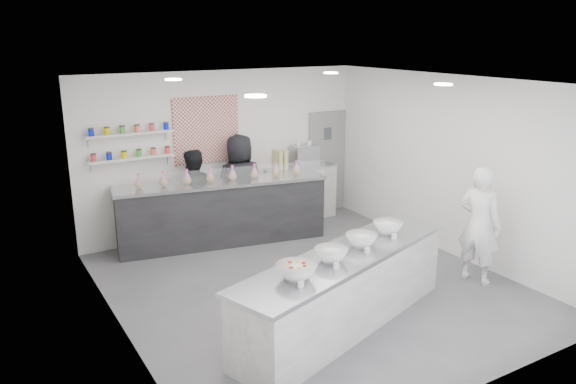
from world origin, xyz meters
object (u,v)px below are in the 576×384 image
object	(u,v)px
prep_counter	(345,290)
staff_right	(240,185)
espresso_ledge	(301,193)
back_bar	(223,213)
staff_left	(193,197)
woman_prep	(479,225)
espresso_machine	(304,156)

from	to	relation	value
prep_counter	staff_right	size ratio (longest dim) A/B	1.93
espresso_ledge	back_bar	bearing A→B (deg)	-165.93
staff_left	back_bar	bearing A→B (deg)	126.49
prep_counter	back_bar	bearing A→B (deg)	73.59
prep_counter	espresso_ledge	distance (m)	4.38
woman_prep	staff_left	world-z (taller)	woman_prep
back_bar	staff_right	size ratio (longest dim) A/B	1.96
prep_counter	espresso_ledge	world-z (taller)	espresso_ledge
prep_counter	staff_right	bearing A→B (deg)	65.89
woman_prep	staff_left	xyz separation A→B (m)	(-3.06, 3.71, -0.05)
espresso_ledge	woman_prep	xyz separation A→B (m)	(0.70, -3.89, 0.35)
staff_left	staff_right	size ratio (longest dim) A/B	0.90
back_bar	staff_right	world-z (taller)	staff_right
prep_counter	woman_prep	xyz separation A→B (m)	(2.51, 0.10, 0.40)
espresso_ledge	woman_prep	bearing A→B (deg)	-79.82
espresso_ledge	woman_prep	distance (m)	3.96
prep_counter	espresso_ledge	xyz separation A→B (m)	(1.81, 3.98, 0.05)
espresso_ledge	woman_prep	size ratio (longest dim) A/B	0.81
back_bar	staff_left	size ratio (longest dim) A/B	2.18
espresso_ledge	espresso_machine	bearing A→B (deg)	0.00
espresso_machine	staff_left	xyz separation A→B (m)	(-2.44, -0.18, -0.44)
prep_counter	woman_prep	bearing A→B (deg)	-16.16
prep_counter	espresso_machine	bearing A→B (deg)	46.31
prep_counter	back_bar	world-z (taller)	back_bar
woman_prep	staff_right	world-z (taller)	staff_right
staff_right	espresso_ledge	bearing A→B (deg)	-163.93
back_bar	espresso_ledge	size ratio (longest dim) A/B	2.53
woman_prep	espresso_machine	bearing A→B (deg)	-6.80
woman_prep	staff_left	size ratio (longest dim) A/B	1.06
espresso_machine	staff_right	xyz separation A→B (m)	(-1.50, -0.18, -0.34)
woman_prep	staff_right	distance (m)	4.27
espresso_ledge	staff_right	distance (m)	1.50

